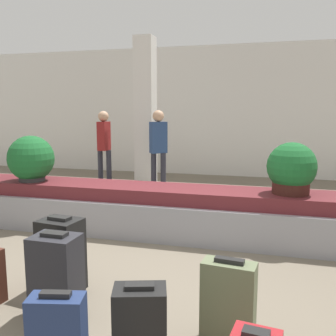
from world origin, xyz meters
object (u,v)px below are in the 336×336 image
(suitcase_3, at_px, (140,322))
(suitcase_4, at_px, (228,303))
(pillar, at_px, (145,111))
(traveler_1, at_px, (158,144))
(potted_plant_0, at_px, (31,160))
(potted_plant_1, at_px, (292,169))
(suitcase_8, at_px, (56,276))
(suitcase_1, at_px, (61,255))
(traveler_0, at_px, (104,142))

(suitcase_3, xyz_separation_m, suitcase_4, (0.54, 0.30, 0.06))
(pillar, bearing_deg, traveler_1, -56.19)
(potted_plant_0, bearing_deg, potted_plant_1, 1.42)
(potted_plant_0, height_order, potted_plant_1, potted_plant_0)
(pillar, relative_size, suitcase_8, 4.64)
(pillar, distance_m, suitcase_8, 5.74)
(suitcase_8, relative_size, potted_plant_0, 1.08)
(suitcase_4, distance_m, potted_plant_0, 3.69)
(suitcase_1, height_order, traveler_0, traveler_0)
(pillar, height_order, potted_plant_1, pillar)
(potted_plant_0, distance_m, potted_plant_1, 3.48)
(suitcase_3, xyz_separation_m, potted_plant_1, (1.04, 2.46, 0.68))
(suitcase_1, bearing_deg, suitcase_8, -56.50)
(pillar, distance_m, suitcase_4, 6.14)
(potted_plant_1, bearing_deg, traveler_1, 133.44)
(suitcase_4, distance_m, traveler_1, 5.11)
(pillar, distance_m, traveler_1, 1.15)
(suitcase_8, xyz_separation_m, potted_plant_0, (-1.65, 2.08, 0.60))
(suitcase_1, xyz_separation_m, traveler_0, (-1.67, 4.56, 0.62))
(suitcase_1, bearing_deg, traveler_0, 117.44)
(potted_plant_0, xyz_separation_m, potted_plant_1, (3.48, 0.09, -0.01))
(suitcase_1, distance_m, traveler_1, 4.36)
(suitcase_1, relative_size, traveler_1, 0.42)
(suitcase_8, height_order, traveler_1, traveler_1)
(suitcase_8, distance_m, traveler_1, 4.77)
(suitcase_4, relative_size, traveler_0, 0.39)
(suitcase_3, xyz_separation_m, traveler_1, (-1.36, 4.99, 0.72))
(suitcase_4, height_order, suitcase_8, suitcase_8)
(suitcase_4, xyz_separation_m, potted_plant_1, (0.50, 2.17, 0.63))
(suitcase_1, bearing_deg, pillar, 107.40)
(suitcase_3, bearing_deg, potted_plant_0, 118.87)
(pillar, xyz_separation_m, potted_plant_1, (2.93, -3.33, -0.67))
(suitcase_4, xyz_separation_m, traveler_0, (-3.20, 4.96, 0.66))
(pillar, relative_size, suitcase_1, 4.63)
(suitcase_3, xyz_separation_m, traveler_0, (-2.66, 5.26, 0.71))
(suitcase_1, xyz_separation_m, traveler_1, (-0.37, 4.30, 0.63))
(potted_plant_0, relative_size, traveler_1, 0.39)
(suitcase_3, bearing_deg, traveler_0, 99.92)
(suitcase_1, height_order, potted_plant_1, potted_plant_1)
(suitcase_8, height_order, potted_plant_1, potted_plant_1)
(traveler_0, relative_size, traveler_1, 0.99)
(suitcase_8, relative_size, traveler_0, 0.43)
(traveler_0, bearing_deg, suitcase_8, 20.96)
(suitcase_1, relative_size, suitcase_8, 1.00)
(suitcase_1, height_order, potted_plant_0, potted_plant_0)
(suitcase_8, relative_size, traveler_1, 0.42)
(suitcase_1, distance_m, potted_plant_1, 2.75)
(suitcase_1, relative_size, suitcase_3, 1.35)
(suitcase_1, xyz_separation_m, suitcase_4, (1.53, -0.40, -0.03))
(suitcase_3, relative_size, potted_plant_1, 0.83)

